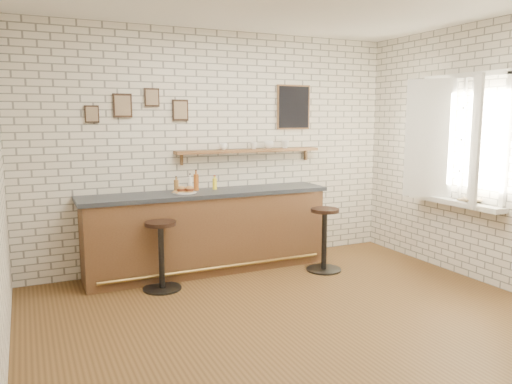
# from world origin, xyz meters

# --- Properties ---
(ground) EXTENTS (5.00, 5.00, 0.00)m
(ground) POSITION_xyz_m (0.00, 0.00, 0.00)
(ground) COLOR brown
(ground) RESTS_ON ground
(bar_counter) EXTENTS (3.10, 0.65, 1.01)m
(bar_counter) POSITION_xyz_m (-0.26, 1.70, 0.51)
(bar_counter) COLOR brown
(bar_counter) RESTS_ON ground
(sandwich_plate) EXTENTS (0.28, 0.28, 0.01)m
(sandwich_plate) POSITION_xyz_m (-0.55, 1.69, 1.02)
(sandwich_plate) COLOR white
(sandwich_plate) RESTS_ON bar_counter
(ciabatta_sandwich) EXTENTS (0.22, 0.15, 0.07)m
(ciabatta_sandwich) POSITION_xyz_m (-0.54, 1.69, 1.06)
(ciabatta_sandwich) COLOR #B8854B
(ciabatta_sandwich) RESTS_ON sandwich_plate
(potato_chips) EXTENTS (0.25, 0.18, 0.00)m
(potato_chips) POSITION_xyz_m (-0.57, 1.68, 1.02)
(potato_chips) COLOR #C78E46
(potato_chips) RESTS_ON sandwich_plate
(bitters_bottle_brown) EXTENTS (0.06, 0.06, 0.19)m
(bitters_bottle_brown) POSITION_xyz_m (-0.62, 1.82, 1.09)
(bitters_bottle_brown) COLOR brown
(bitters_bottle_brown) RESTS_ON bar_counter
(bitters_bottle_white) EXTENTS (0.06, 0.06, 0.22)m
(bitters_bottle_white) POSITION_xyz_m (-0.44, 1.82, 1.10)
(bitters_bottle_white) COLOR white
(bitters_bottle_white) RESTS_ON bar_counter
(bitters_bottle_amber) EXTENTS (0.06, 0.06, 0.26)m
(bitters_bottle_amber) POSITION_xyz_m (-0.36, 1.82, 1.12)
(bitters_bottle_amber) COLOR #974B18
(bitters_bottle_amber) RESTS_ON bar_counter
(condiment_bottle_yellow) EXTENTS (0.06, 0.06, 0.18)m
(condiment_bottle_yellow) POSITION_xyz_m (-0.12, 1.82, 1.08)
(condiment_bottle_yellow) COLOR yellow
(condiment_bottle_yellow) RESTS_ON bar_counter
(bar_stool_left) EXTENTS (0.43, 0.43, 0.78)m
(bar_stool_left) POSITION_xyz_m (-0.97, 1.25, 0.42)
(bar_stool_left) COLOR black
(bar_stool_left) RESTS_ON ground
(bar_stool_right) EXTENTS (0.44, 0.44, 0.79)m
(bar_stool_right) POSITION_xyz_m (1.06, 1.08, 0.43)
(bar_stool_right) COLOR black
(bar_stool_right) RESTS_ON ground
(wall_shelf) EXTENTS (2.00, 0.18, 0.18)m
(wall_shelf) POSITION_xyz_m (0.40, 1.90, 1.48)
(wall_shelf) COLOR brown
(wall_shelf) RESTS_ON ground
(shelf_cup_a) EXTENTS (0.14, 0.14, 0.09)m
(shelf_cup_a) POSITION_xyz_m (0.03, 1.90, 1.54)
(shelf_cup_a) COLOR white
(shelf_cup_a) RESTS_ON wall_shelf
(shelf_cup_b) EXTENTS (0.13, 0.13, 0.09)m
(shelf_cup_b) POSITION_xyz_m (0.46, 1.90, 1.54)
(shelf_cup_b) COLOR white
(shelf_cup_b) RESTS_ON wall_shelf
(shelf_cup_c) EXTENTS (0.15, 0.15, 0.10)m
(shelf_cup_c) POSITION_xyz_m (0.68, 1.90, 1.55)
(shelf_cup_c) COLOR white
(shelf_cup_c) RESTS_ON wall_shelf
(shelf_cup_d) EXTENTS (0.13, 0.13, 0.10)m
(shelf_cup_d) POSITION_xyz_m (0.93, 1.90, 1.55)
(shelf_cup_d) COLOR white
(shelf_cup_d) RESTS_ON wall_shelf
(back_wall_decor) EXTENTS (2.96, 0.02, 0.56)m
(back_wall_decor) POSITION_xyz_m (0.23, 1.98, 2.05)
(back_wall_decor) COLOR black
(back_wall_decor) RESTS_ON ground
(window_sill) EXTENTS (0.20, 1.35, 0.06)m
(window_sill) POSITION_xyz_m (2.40, 0.30, 0.90)
(window_sill) COLOR white
(window_sill) RESTS_ON ground
(casement_window) EXTENTS (0.40, 1.30, 1.56)m
(casement_window) POSITION_xyz_m (2.36, 0.30, 1.65)
(casement_window) COLOR white
(casement_window) RESTS_ON ground
(book_lower) EXTENTS (0.21, 0.26, 0.02)m
(book_lower) POSITION_xyz_m (2.38, 0.12, 0.94)
(book_lower) COLOR tan
(book_lower) RESTS_ON window_sill
(book_upper) EXTENTS (0.30, 0.31, 0.02)m
(book_upper) POSITION_xyz_m (2.38, 0.14, 0.96)
(book_upper) COLOR tan
(book_upper) RESTS_ON book_lower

